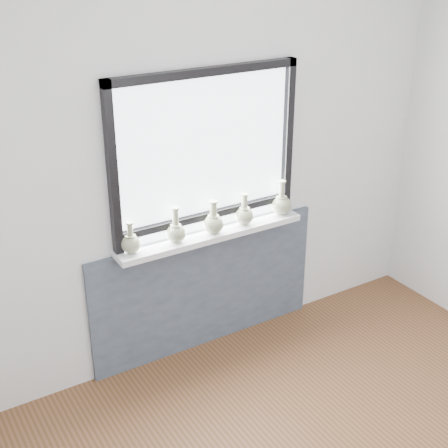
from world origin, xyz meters
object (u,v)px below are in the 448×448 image
vase_e (281,204)px  vase_b (176,231)px  vase_c (213,222)px  vase_d (244,214)px  vase_a (131,243)px  windowsill (211,235)px

vase_e → vase_b: bearing=-179.4°
vase_b → vase_c: (0.27, -0.01, 0.00)m
vase_c → vase_d: vase_c is taller
vase_a → vase_d: size_ratio=0.93×
vase_e → vase_c: bearing=-178.0°
vase_c → vase_b: bearing=177.7°
vase_a → vase_b: 0.30m
vase_c → vase_e: 0.55m
vase_b → vase_e: vase_e is taller
windowsill → vase_c: bearing=-70.4°
vase_a → vase_b: (0.30, -0.01, 0.01)m
vase_a → vase_c: (0.57, -0.02, 0.01)m
windowsill → vase_d: size_ratio=6.14×
windowsill → vase_a: size_ratio=6.58×
vase_d → vase_e: (0.31, 0.01, 0.01)m
vase_b → vase_d: vase_b is taller
vase_a → vase_b: vase_b is taller
vase_a → vase_e: 1.12m
windowsill → vase_e: (0.56, 0.00, 0.09)m
windowsill → vase_b: (-0.26, -0.01, 0.09)m
vase_c → vase_d: (0.25, 0.01, -0.00)m
vase_a → vase_e: vase_e is taller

